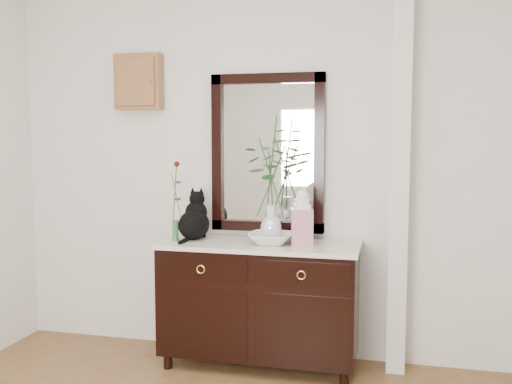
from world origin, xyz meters
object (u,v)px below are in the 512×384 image
(cat, at_px, (194,215))
(ginger_jar, at_px, (302,216))
(sideboard, at_px, (260,298))
(lotus_bowl, at_px, (271,238))

(cat, distance_m, ginger_jar, 0.76)
(ginger_jar, bearing_deg, cat, 178.48)
(sideboard, relative_size, lotus_bowl, 4.42)
(sideboard, relative_size, ginger_jar, 3.54)
(sideboard, height_order, cat, cat)
(lotus_bowl, distance_m, ginger_jar, 0.25)
(sideboard, distance_m, ginger_jar, 0.63)
(cat, xyz_separation_m, ginger_jar, (0.76, -0.02, 0.02))
(sideboard, bearing_deg, lotus_bowl, -17.19)
(sideboard, distance_m, lotus_bowl, 0.42)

